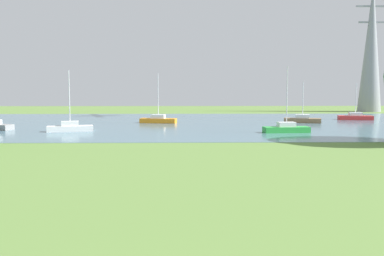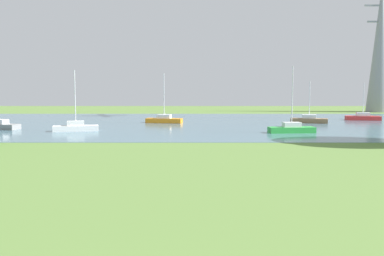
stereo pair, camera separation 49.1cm
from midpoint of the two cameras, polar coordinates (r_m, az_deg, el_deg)
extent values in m
plane|color=olive|center=(29.43, -3.29, -3.97)|extent=(160.00, 160.00, 0.00)
cube|color=slate|center=(57.23, -2.30, 0.63)|extent=(140.00, 40.00, 0.02)
cube|color=green|center=(46.52, 12.02, -0.21)|extent=(4.92, 1.95, 0.60)
cube|color=white|center=(46.47, 12.03, 0.46)|extent=(1.90, 1.27, 0.50)
cylinder|color=silver|center=(46.32, 12.10, 4.05)|extent=(0.10, 0.10, 6.31)
cube|color=brown|center=(59.83, 14.12, 0.98)|extent=(5.03, 2.81, 0.60)
cube|color=white|center=(59.79, 14.13, 1.50)|extent=(2.04, 1.57, 0.50)
cylinder|color=silver|center=(59.69, 14.18, 3.62)|extent=(0.10, 0.10, 4.92)
cube|color=orange|center=(57.80, -4.71, 0.97)|extent=(5.00, 2.41, 0.60)
cube|color=white|center=(57.76, -4.72, 1.52)|extent=(1.98, 1.43, 0.50)
cylinder|color=silver|center=(57.64, -4.74, 4.23)|extent=(0.10, 0.10, 5.96)
cube|color=white|center=(48.59, -16.03, -0.07)|extent=(5.02, 2.64, 0.60)
cube|color=white|center=(48.54, -16.05, 0.58)|extent=(2.02, 1.51, 0.50)
cylinder|color=silver|center=(48.40, -16.13, 3.79)|extent=(0.10, 0.10, 5.95)
cube|color=red|center=(67.17, 20.51, 1.27)|extent=(4.98, 2.29, 0.60)
cube|color=white|center=(67.14, 20.53, 1.74)|extent=(1.96, 1.39, 0.50)
cylinder|color=silver|center=(67.05, 20.59, 3.53)|extent=(0.10, 0.10, 4.71)
cone|color=gray|center=(91.21, 22.39, 9.92)|extent=(4.40, 4.40, 25.14)
cube|color=gray|center=(92.16, 22.56, 14.60)|extent=(6.40, 0.30, 0.30)
cube|color=gray|center=(91.71, 22.49, 12.75)|extent=(5.20, 0.30, 0.30)
camera|label=1|loc=(0.25, -90.50, -0.05)|focal=40.50mm
camera|label=2|loc=(0.25, 89.50, 0.05)|focal=40.50mm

